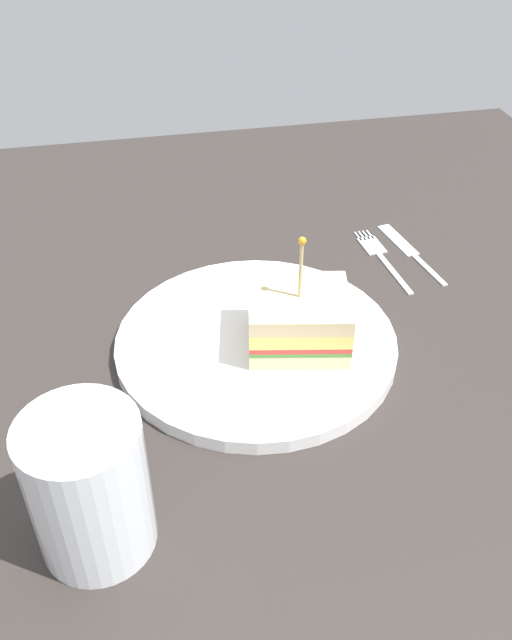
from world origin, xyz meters
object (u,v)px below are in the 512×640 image
object	(u,v)px
plate	(256,343)
fork	(378,253)
drink_glass	(90,494)
sandwich_half_center	(298,319)
knife	(408,249)

from	to	relation	value
plate	fork	xyz separation A→B (cm)	(-16.63, -13.09, -0.49)
drink_glass	sandwich_half_center	bearing A→B (deg)	-138.20
fork	knife	distance (cm)	3.57
drink_glass	knife	bearing A→B (deg)	-138.48
fork	knife	bearing A→B (deg)	-178.64
sandwich_half_center	knife	world-z (taller)	sandwich_half_center
drink_glass	fork	size ratio (longest dim) A/B	0.84
plate	drink_glass	world-z (taller)	drink_glass
sandwich_half_center	fork	xyz separation A→B (cm)	(-13.08, -14.49, -3.73)
drink_glass	plate	bearing A→B (deg)	-129.68
drink_glass	knife	distance (cm)	46.79
plate	fork	world-z (taller)	plate
sandwich_half_center	knife	size ratio (longest dim) A/B	0.83
drink_glass	fork	distance (cm)	44.14
fork	knife	xyz separation A→B (cm)	(-3.57, -0.08, -0.00)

